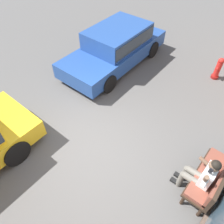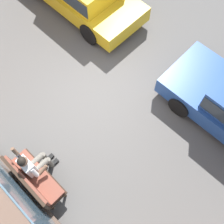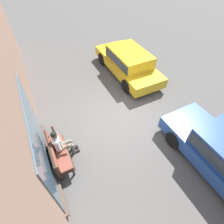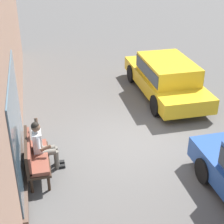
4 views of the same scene
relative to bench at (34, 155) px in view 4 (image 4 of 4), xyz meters
name	(u,v)px [view 4 (image 4 of 4)]	position (x,y,z in m)	size (l,w,h in m)	color
ground_plane	(138,142)	(0.85, -2.90, -0.58)	(60.00, 60.00, 0.00)	#565451
building_facade	(0,58)	(0.84, 0.50, 2.21)	(18.00, 0.51, 5.61)	#93705B
bench	(34,155)	(0.00, 0.00, 0.00)	(1.48, 0.55, 1.01)	#332319
person_on_phone	(42,144)	(0.22, -0.22, 0.13)	(0.73, 0.74, 1.35)	#6B665B
parked_car_mid	(166,76)	(3.62, -4.78, 0.18)	(4.62, 1.88, 1.38)	gold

